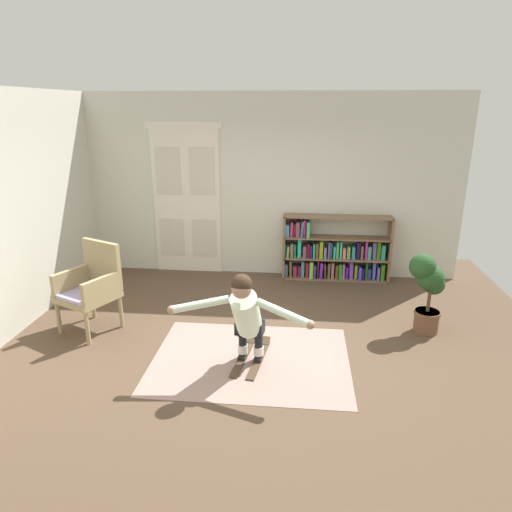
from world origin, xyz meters
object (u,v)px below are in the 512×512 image
wicker_chair (92,285)px  potted_plant (428,286)px  bookshelf (332,253)px  skis_pair (251,356)px  person_skier (246,312)px

wicker_chair → potted_plant: 4.13m
bookshelf → wicker_chair: size_ratio=1.55×
bookshelf → skis_pair: 2.82m
potted_plant → skis_pair: size_ratio=1.13×
wicker_chair → skis_pair: 2.18m
skis_pair → person_skier: person_skier is taller
bookshelf → wicker_chair: bearing=-146.2°
bookshelf → skis_pair: size_ratio=1.95×
wicker_chair → potted_plant: size_ratio=1.11×
skis_pair → person_skier: (-0.03, -0.22, 0.64)m
potted_plant → skis_pair: 2.33m
wicker_chair → bookshelf: bearing=33.8°
potted_plant → skis_pair: bearing=-156.7°
potted_plant → person_skier: (-2.10, -1.12, 0.08)m
skis_pair → potted_plant: bearing=23.3°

